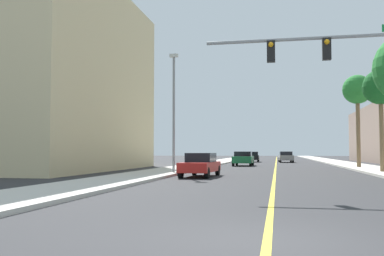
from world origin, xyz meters
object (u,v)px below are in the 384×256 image
(car_red, at_px, (200,164))
(street_lamp, at_px, (174,106))
(car_green, at_px, (243,159))
(palm_far, at_px, (357,91))
(palm_mid, at_px, (381,88))
(traffic_signal_mast, at_px, (371,68))
(car_gray, at_px, (286,157))
(car_black, at_px, (253,157))

(car_red, bearing_deg, street_lamp, -41.33)
(car_green, bearing_deg, palm_far, -25.36)
(car_green, bearing_deg, palm_mid, -51.56)
(street_lamp, relative_size, palm_mid, 1.12)
(traffic_signal_mast, bearing_deg, car_gray, 93.12)
(palm_mid, relative_size, car_green, 1.54)
(car_green, height_order, car_gray, car_green)
(car_green, relative_size, car_gray, 0.98)
(palm_mid, height_order, palm_far, palm_far)
(traffic_signal_mast, xyz_separation_m, street_lamp, (-10.21, 10.53, -0.14))
(car_gray, bearing_deg, car_black, 161.39)
(car_black, relative_size, car_red, 0.96)
(car_green, xyz_separation_m, car_gray, (4.65, 14.96, 0.01))
(palm_mid, xyz_separation_m, car_red, (-11.62, -5.97, -5.15))
(car_black, bearing_deg, palm_mid, -71.79)
(car_red, bearing_deg, traffic_signal_mast, 135.77)
(traffic_signal_mast, height_order, car_green, traffic_signal_mast)
(car_black, bearing_deg, car_green, -91.36)
(palm_mid, height_order, car_black, palm_mid)
(car_red, bearing_deg, car_green, -90.77)
(palm_mid, bearing_deg, traffic_signal_mast, -103.94)
(car_green, bearing_deg, traffic_signal_mast, -75.28)
(palm_mid, bearing_deg, palm_far, 90.10)
(car_green, bearing_deg, car_red, -92.28)
(palm_mid, xyz_separation_m, palm_far, (-0.01, 8.51, 1.00))
(traffic_signal_mast, relative_size, car_gray, 1.97)
(traffic_signal_mast, height_order, car_gray, traffic_signal_mast)
(street_lamp, distance_m, palm_far, 18.70)
(palm_mid, distance_m, car_black, 32.16)
(palm_far, distance_m, car_gray, 21.86)
(palm_mid, relative_size, palm_far, 0.86)
(palm_far, xyz_separation_m, car_red, (-11.61, -14.48, -6.14))
(traffic_signal_mast, relative_size, car_red, 2.01)
(car_red, distance_m, car_green, 19.69)
(traffic_signal_mast, relative_size, car_black, 2.10)
(traffic_signal_mast, distance_m, car_gray, 43.32)
(palm_far, xyz_separation_m, car_gray, (-5.92, 20.14, -6.10))
(traffic_signal_mast, bearing_deg, car_red, 133.52)
(car_black, xyz_separation_m, car_gray, (4.59, -1.30, 0.02))
(car_red, bearing_deg, palm_mid, -150.57)
(palm_mid, xyz_separation_m, car_black, (-10.53, 29.95, -5.13))
(palm_far, distance_m, car_red, 19.55)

